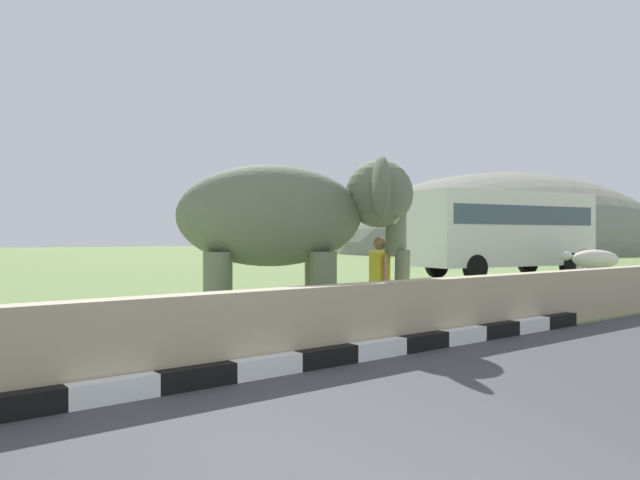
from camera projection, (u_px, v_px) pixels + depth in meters
The scene contains 8 objects.
striped_curb at pixel (157, 384), 6.20m from camera, with size 16.20×0.20×0.24m.
barrier_parapet at pixel (318, 324), 7.88m from camera, with size 28.00×0.36×1.00m, color tan.
elephant at pixel (291, 219), 10.08m from camera, with size 3.95×3.49×2.97m.
person_handler at pixel (379, 278), 10.53m from camera, with size 0.37×0.62×1.66m.
bus_white at pixel (504, 227), 24.89m from camera, with size 8.40×3.94×3.50m.
cow_near at pixel (594, 260), 20.74m from camera, with size 1.11×1.91×1.23m.
cow_mid at pixel (585, 258), 23.22m from camera, with size 1.92×1.05×1.23m.
hill_east at pixel (503, 252), 67.61m from camera, with size 41.24×32.99×17.67m.
Camera 1 is at (-2.82, -2.11, 1.64)m, focal length 33.66 mm.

